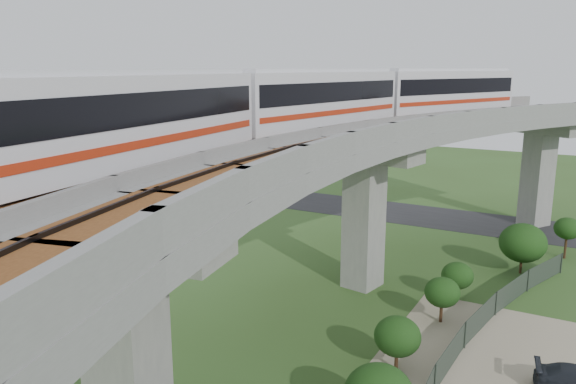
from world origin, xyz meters
name	(u,v)px	position (x,y,z in m)	size (l,w,h in m)	color
ground	(269,349)	(0.00, 0.00, 0.00)	(160.00, 160.00, 0.00)	#344F1F
asphalt_road	(429,216)	(0.00, 30.00, 0.01)	(60.00, 8.00, 0.03)	#232326
viaduct	(341,184)	(3.84, 0.00, 9.05)	(19.58, 73.98, 11.40)	#99968E
metro_train	(274,107)	(0.35, 0.06, 12.31)	(10.68, 61.34, 3.64)	silver
tree_0	(567,229)	(12.26, 22.92, 2.34)	(1.93, 1.93, 3.17)	#382314
tree_1	(523,243)	(9.77, 17.95, 2.22)	(3.19, 3.19, 3.58)	#382314
tree_2	(457,276)	(6.94, 10.87, 1.66)	(1.94, 1.94, 2.49)	#382314
tree_3	(442,292)	(6.88, 7.40, 1.81)	(1.98, 1.98, 2.66)	#382314
tree_4	(397,336)	(6.35, 1.17, 1.77)	(2.21, 2.21, 2.72)	#382314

